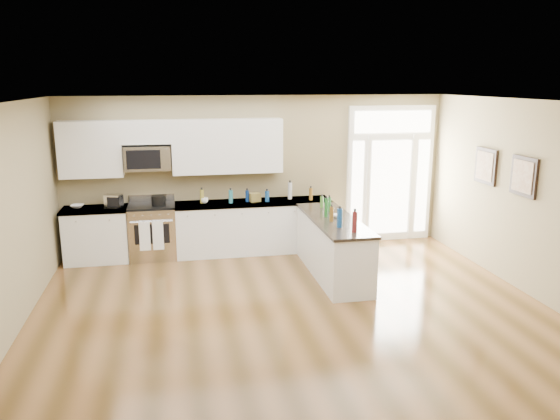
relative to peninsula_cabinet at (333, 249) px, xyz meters
name	(u,v)px	position (x,y,z in m)	size (l,w,h in m)	color
ground	(311,343)	(-0.93, -2.24, -0.43)	(8.00, 8.00, 0.00)	#4A3315
room_shell	(313,204)	(-0.93, -2.24, 1.27)	(8.00, 8.00, 8.00)	#897B57
back_cabinet_left	(97,236)	(-3.80, 1.45, 0.00)	(1.10, 0.66, 0.94)	silver
back_cabinet_right	(253,228)	(-1.08, 1.45, 0.00)	(2.85, 0.66, 0.94)	silver
peninsula_cabinet	(333,249)	(0.00, 0.00, 0.00)	(0.69, 2.32, 0.94)	silver
upper_cabinet_left	(91,149)	(-3.81, 1.59, 1.49)	(1.04, 0.33, 0.95)	silver
upper_cabinet_right	(227,146)	(-1.50, 1.59, 1.49)	(1.94, 0.33, 0.95)	silver
upper_cabinet_short	(146,132)	(-2.88, 1.59, 1.77)	(0.82, 0.33, 0.40)	silver
microwave	(148,158)	(-2.88, 1.56, 1.33)	(0.78, 0.41, 0.42)	silver
entry_door	(390,174)	(1.62, 1.71, 0.87)	(1.70, 0.10, 2.60)	white
wall_art_near	(486,166)	(2.54, -0.04, 1.27)	(0.05, 0.58, 0.58)	black
wall_art_far	(524,176)	(2.54, -1.04, 1.27)	(0.05, 0.58, 0.58)	black
kitchen_range	(153,231)	(-2.85, 1.45, 0.04)	(0.80, 0.70, 1.08)	silver
stockpot	(159,200)	(-2.73, 1.41, 0.61)	(0.24, 0.24, 0.19)	black
toaster_oven	(114,201)	(-3.47, 1.43, 0.62)	(0.27, 0.21, 0.23)	silver
cardboard_box	(255,197)	(-1.04, 1.43, 0.58)	(0.19, 0.14, 0.15)	brown
bowl_left	(77,206)	(-4.09, 1.54, 0.53)	(0.22, 0.22, 0.05)	white
bowl_peninsula	(337,216)	(0.08, 0.05, 0.53)	(0.15, 0.15, 0.05)	white
cup_counter	(205,200)	(-1.93, 1.48, 0.55)	(0.13, 0.13, 0.10)	white
counter_bottles	(294,203)	(-0.49, 0.62, 0.63)	(2.11, 2.45, 0.31)	#19591E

